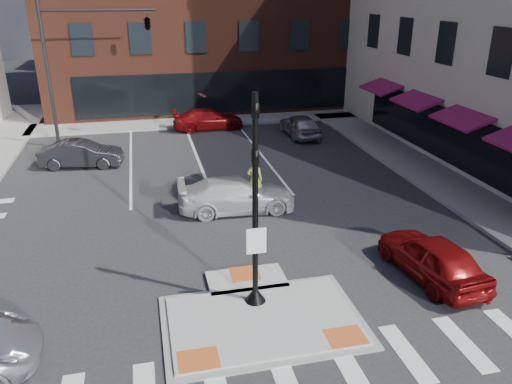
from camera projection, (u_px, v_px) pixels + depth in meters
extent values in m
plane|color=#28282B|center=(259.00, 312.00, 14.00)|extent=(120.00, 120.00, 0.00)
cube|color=gray|center=(263.00, 322.00, 13.54)|extent=(5.40, 3.60, 0.06)
cube|color=#A8A8A3|center=(263.00, 321.00, 13.53)|extent=(5.00, 3.20, 0.12)
cube|color=#A8A8A3|center=(247.00, 280.00, 15.42)|extent=(2.40, 1.40, 0.12)
cube|color=#D35825|center=(198.00, 359.00, 12.02)|extent=(1.00, 0.80, 0.01)
cube|color=#D35825|center=(346.00, 336.00, 12.82)|extent=(1.00, 0.80, 0.01)
cube|color=#D35825|center=(245.00, 273.00, 15.67)|extent=(0.90, 0.90, 0.01)
cube|color=gray|center=(2.00, 140.00, 29.71)|extent=(3.00, 20.00, 0.15)
cube|color=gray|center=(420.00, 167.00, 25.27)|extent=(3.00, 24.00, 0.15)
cube|color=gray|center=(227.00, 120.00, 34.46)|extent=(26.00, 3.00, 0.15)
cube|color=#59281C|center=(204.00, 2.00, 40.70)|extent=(24.00, 18.00, 15.00)
cube|color=black|center=(224.00, 92.00, 34.71)|extent=(20.00, 0.12, 2.80)
cube|color=black|center=(446.00, 134.00, 24.91)|extent=(0.12, 16.00, 2.60)
cube|color=#A4155A|center=(437.00, 108.00, 24.26)|extent=(1.46, 3.00, 0.58)
cube|color=#A4155A|center=(381.00, 87.00, 29.67)|extent=(1.46, 3.00, 0.58)
cube|color=slate|center=(122.00, 21.00, 58.21)|extent=(10.00, 12.00, 10.00)
cube|color=brown|center=(229.00, 11.00, 62.38)|extent=(12.00, 12.00, 12.00)
cone|color=black|center=(255.00, 294.00, 14.23)|extent=(0.60, 0.60, 0.45)
cylinder|color=black|center=(255.00, 202.00, 13.16)|extent=(0.16, 0.16, 5.80)
cube|color=white|center=(256.00, 241.00, 13.46)|extent=(0.55, 0.04, 0.75)
imported|color=black|center=(255.00, 124.00, 12.37)|extent=(0.18, 0.22, 1.10)
imported|color=black|center=(255.00, 170.00, 12.82)|extent=(0.18, 0.22, 1.10)
cylinder|color=black|center=(49.00, 77.00, 27.17)|extent=(0.20, 0.20, 8.00)
cylinder|color=black|center=(98.00, 10.00, 26.52)|extent=(6.00, 0.14, 0.14)
imported|color=black|center=(147.00, 21.00, 27.27)|extent=(0.48, 2.24, 0.90)
imported|color=maroon|center=(432.00, 257.00, 15.47)|extent=(2.09, 4.26, 1.40)
imported|color=silver|center=(237.00, 195.00, 20.22)|extent=(4.82, 2.11, 1.38)
imported|color=#27262C|center=(81.00, 154.00, 25.32)|extent=(4.22, 1.94, 1.34)
imported|color=#A6A8AD|center=(300.00, 125.00, 30.60)|extent=(1.82, 4.12, 1.38)
imported|color=maroon|center=(208.00, 119.00, 32.16)|extent=(4.59, 2.03, 1.31)
imported|color=#3F3F44|center=(255.00, 199.00, 20.47)|extent=(1.07, 1.78, 0.88)
imported|color=#E6E751|center=(255.00, 179.00, 20.15)|extent=(0.71, 0.57, 1.69)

